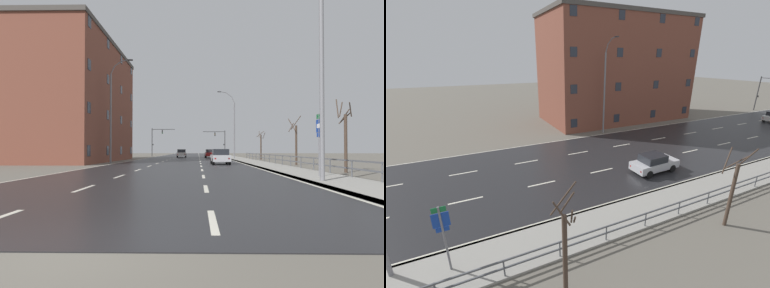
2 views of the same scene
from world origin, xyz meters
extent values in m
cube|color=#666056|center=(0.00, 48.00, -0.06)|extent=(160.00, 160.00, 0.12)
cube|color=#232326|center=(0.00, 60.00, 0.01)|extent=(14.00, 120.00, 0.02)
cube|color=beige|center=(-2.33, 7.40, 0.02)|extent=(0.16, 2.20, 0.01)
cube|color=beige|center=(-2.33, 12.80, 0.02)|extent=(0.16, 2.20, 0.01)
cube|color=beige|center=(-2.33, 18.20, 0.02)|extent=(0.16, 2.20, 0.01)
cube|color=beige|center=(-2.33, 23.60, 0.02)|extent=(0.16, 2.20, 0.01)
cube|color=beige|center=(-2.33, 29.00, 0.02)|extent=(0.16, 2.20, 0.01)
cube|color=beige|center=(-2.33, 34.40, 0.02)|extent=(0.16, 2.20, 0.01)
cube|color=beige|center=(-2.33, 39.80, 0.02)|extent=(0.16, 2.20, 0.01)
cube|color=beige|center=(-2.33, 45.20, 0.02)|extent=(0.16, 2.20, 0.01)
cube|color=beige|center=(-2.33, 50.60, 0.02)|extent=(0.16, 2.20, 0.01)
cube|color=beige|center=(-2.33, 56.00, 0.02)|extent=(0.16, 2.20, 0.01)
cube|color=beige|center=(-2.33, 61.40, 0.02)|extent=(0.16, 2.20, 0.01)
cube|color=beige|center=(-2.33, 66.80, 0.02)|extent=(0.16, 2.20, 0.01)
cube|color=beige|center=(-2.33, 72.20, 0.02)|extent=(0.16, 2.20, 0.01)
cube|color=beige|center=(-2.33, 77.60, 0.02)|extent=(0.16, 2.20, 0.01)
cube|color=beige|center=(-2.33, 83.00, 0.02)|extent=(0.16, 2.20, 0.01)
cube|color=beige|center=(-2.33, 88.40, 0.02)|extent=(0.16, 2.20, 0.01)
cube|color=beige|center=(-2.33, 93.80, 0.02)|extent=(0.16, 2.20, 0.01)
cube|color=beige|center=(-2.33, 99.20, 0.02)|extent=(0.16, 2.20, 0.01)
cube|color=beige|center=(-2.33, 104.60, 0.02)|extent=(0.16, 2.20, 0.01)
cube|color=beige|center=(-2.33, 110.00, 0.02)|extent=(0.16, 2.20, 0.01)
cube|color=beige|center=(-2.33, 115.40, 0.02)|extent=(0.16, 2.20, 0.01)
cube|color=beige|center=(2.33, 2.00, 0.02)|extent=(0.16, 2.20, 0.01)
cube|color=beige|center=(2.33, 7.40, 0.02)|extent=(0.16, 2.20, 0.01)
cube|color=beige|center=(2.33, 12.80, 0.02)|extent=(0.16, 2.20, 0.01)
cube|color=beige|center=(2.33, 18.20, 0.02)|extent=(0.16, 2.20, 0.01)
cube|color=beige|center=(2.33, 23.60, 0.02)|extent=(0.16, 2.20, 0.01)
cube|color=beige|center=(2.33, 29.00, 0.02)|extent=(0.16, 2.20, 0.01)
cube|color=beige|center=(2.33, 34.40, 0.02)|extent=(0.16, 2.20, 0.01)
cube|color=beige|center=(2.33, 39.80, 0.02)|extent=(0.16, 2.20, 0.01)
cube|color=beige|center=(2.33, 45.20, 0.02)|extent=(0.16, 2.20, 0.01)
cube|color=beige|center=(2.33, 50.60, 0.02)|extent=(0.16, 2.20, 0.01)
cube|color=beige|center=(2.33, 56.00, 0.02)|extent=(0.16, 2.20, 0.01)
cube|color=beige|center=(2.33, 61.40, 0.02)|extent=(0.16, 2.20, 0.01)
cube|color=beige|center=(2.33, 66.80, 0.02)|extent=(0.16, 2.20, 0.01)
cube|color=beige|center=(2.33, 72.20, 0.02)|extent=(0.16, 2.20, 0.01)
cube|color=beige|center=(2.33, 77.60, 0.02)|extent=(0.16, 2.20, 0.01)
cube|color=beige|center=(2.33, 83.00, 0.02)|extent=(0.16, 2.20, 0.01)
cube|color=beige|center=(2.33, 88.40, 0.02)|extent=(0.16, 2.20, 0.01)
cube|color=beige|center=(2.33, 93.80, 0.02)|extent=(0.16, 2.20, 0.01)
cube|color=beige|center=(2.33, 99.20, 0.02)|extent=(0.16, 2.20, 0.01)
cube|color=beige|center=(2.33, 104.60, 0.02)|extent=(0.16, 2.20, 0.01)
cube|color=beige|center=(2.33, 110.00, 0.02)|extent=(0.16, 2.20, 0.01)
cube|color=beige|center=(2.33, 115.40, 0.02)|extent=(0.16, 2.20, 0.01)
cube|color=beige|center=(6.85, 60.00, 0.02)|extent=(0.16, 120.00, 0.01)
cube|color=beige|center=(-6.85, 60.00, 0.02)|extent=(0.16, 120.00, 0.01)
cube|color=gray|center=(8.50, 60.00, 0.06)|extent=(3.00, 120.00, 0.12)
cube|color=slate|center=(7.08, 60.00, 0.06)|extent=(0.16, 120.00, 0.12)
cube|color=#515459|center=(9.85, 25.88, 0.95)|extent=(0.06, 39.26, 0.08)
cube|color=#515459|center=(9.85, 25.88, 0.55)|extent=(0.06, 39.26, 0.08)
cylinder|color=#515459|center=(9.85, 8.87, 0.50)|extent=(0.07, 0.07, 1.00)
cylinder|color=#515459|center=(9.85, 11.49, 0.50)|extent=(0.07, 0.07, 1.00)
cylinder|color=#515459|center=(9.85, 14.11, 0.50)|extent=(0.07, 0.07, 1.00)
cylinder|color=#515459|center=(9.85, 16.72, 0.50)|extent=(0.07, 0.07, 1.00)
cylinder|color=#515459|center=(9.85, 19.34, 0.50)|extent=(0.07, 0.07, 1.00)
cylinder|color=#515459|center=(9.85, 21.96, 0.50)|extent=(0.07, 0.07, 1.00)
cylinder|color=#515459|center=(9.85, 24.58, 0.50)|extent=(0.07, 0.07, 1.00)
cylinder|color=#515459|center=(9.85, 27.19, 0.50)|extent=(0.07, 0.07, 1.00)
cylinder|color=#515459|center=(9.85, 29.81, 0.50)|extent=(0.07, 0.07, 1.00)
cylinder|color=#515459|center=(9.85, 32.43, 0.50)|extent=(0.07, 0.07, 1.00)
cylinder|color=#515459|center=(9.85, 35.04, 0.50)|extent=(0.07, 0.07, 1.00)
cylinder|color=#515459|center=(9.85, 37.66, 0.50)|extent=(0.07, 0.07, 1.00)
cylinder|color=#515459|center=(9.85, 40.28, 0.50)|extent=(0.07, 0.07, 1.00)
cylinder|color=#515459|center=(9.85, 42.90, 0.50)|extent=(0.07, 0.07, 1.00)
cylinder|color=#515459|center=(9.85, 45.51, 0.50)|extent=(0.07, 0.07, 1.00)
cylinder|color=slate|center=(7.60, 9.56, 4.72)|extent=(0.20, 0.20, 9.43)
cylinder|color=slate|center=(7.60, 43.25, 4.36)|extent=(0.20, 0.20, 8.73)
cylinder|color=slate|center=(7.38, 43.25, 9.19)|extent=(0.53, 0.11, 0.98)
cylinder|color=slate|center=(6.75, 43.25, 9.95)|extent=(0.90, 0.11, 0.68)
cylinder|color=slate|center=(5.82, 43.25, 10.33)|extent=(1.03, 0.11, 0.29)
cube|color=#333335|center=(5.32, 43.25, 10.37)|extent=(0.56, 0.24, 0.12)
cylinder|color=slate|center=(-7.60, 29.77, 4.95)|extent=(0.20, 0.20, 9.89)
cylinder|color=slate|center=(-7.40, 29.77, 10.33)|extent=(0.51, 0.11, 0.92)
cylinder|color=slate|center=(-6.80, 29.77, 11.04)|extent=(0.85, 0.11, 0.64)
cylinder|color=slate|center=(-5.93, 29.77, 11.40)|extent=(0.97, 0.11, 0.28)
cube|color=#333335|center=(-5.45, 29.77, 11.44)|extent=(0.56, 0.24, 0.12)
cylinder|color=slate|center=(8.40, 11.97, 1.71)|extent=(0.09, 0.09, 3.41)
cube|color=#146633|center=(8.38, 11.97, 3.26)|extent=(0.03, 0.56, 0.24)
cube|color=#143899|center=(8.38, 11.97, 2.76)|extent=(0.03, 0.68, 0.68)
cube|color=white|center=(8.36, 11.97, 2.76)|extent=(0.01, 0.44, 0.22)
cube|color=#143899|center=(8.38, 11.97, 2.29)|extent=(0.03, 0.52, 0.22)
cylinder|color=#38383A|center=(7.90, 63.34, 2.83)|extent=(0.18, 0.18, 5.66)
cylinder|color=#38383A|center=(5.52, 63.34, 5.41)|extent=(4.76, 0.12, 0.12)
cube|color=black|center=(5.76, 63.34, 4.86)|extent=(0.20, 0.28, 0.80)
sphere|color=#2D2D2D|center=(5.76, 63.19, 5.12)|extent=(0.14, 0.14, 0.14)
sphere|color=#F2AD19|center=(5.76, 63.19, 4.86)|extent=(0.14, 0.14, 0.14)
sphere|color=#2D2D2D|center=(5.76, 63.19, 4.60)|extent=(0.14, 0.14, 0.14)
cube|color=black|center=(7.68, 63.29, 2.60)|extent=(0.18, 0.12, 0.32)
cylinder|color=#38383A|center=(-7.90, 63.10, 3.09)|extent=(0.18, 0.18, 6.17)
cylinder|color=#38383A|center=(-5.43, 63.10, 5.92)|extent=(4.95, 0.12, 0.12)
cube|color=black|center=(-5.67, 63.10, 5.37)|extent=(0.20, 0.28, 0.80)
sphere|color=#2D2D2D|center=(-5.67, 62.95, 5.63)|extent=(0.14, 0.14, 0.14)
sphere|color=#2D2D2D|center=(-5.67, 62.95, 5.37)|extent=(0.14, 0.14, 0.14)
sphere|color=green|center=(-5.67, 62.95, 5.11)|extent=(0.14, 0.14, 0.14)
cube|color=black|center=(-7.68, 63.05, 2.60)|extent=(0.18, 0.12, 0.32)
cube|color=#B7B7BC|center=(4.33, 27.62, 0.65)|extent=(1.85, 4.14, 0.64)
cube|color=black|center=(4.33, 27.37, 1.27)|extent=(1.60, 2.03, 0.60)
cube|color=slate|center=(4.31, 28.32, 1.25)|extent=(1.41, 0.11, 0.51)
cylinder|color=black|center=(5.11, 28.91, 0.33)|extent=(0.23, 0.66, 0.66)
cylinder|color=black|center=(3.49, 28.87, 0.33)|extent=(0.23, 0.66, 0.66)
cylinder|color=black|center=(5.16, 26.37, 0.33)|extent=(0.23, 0.66, 0.66)
cylinder|color=black|center=(3.55, 26.33, 0.33)|extent=(0.23, 0.66, 0.66)
cube|color=red|center=(3.71, 25.58, 0.65)|extent=(0.16, 0.04, 0.14)
cube|color=red|center=(5.03, 25.61, 0.65)|extent=(0.16, 0.04, 0.14)
cube|color=silver|center=(-1.14, 56.64, 0.65)|extent=(1.87, 4.15, 0.64)
cube|color=black|center=(-1.14, 56.39, 1.27)|extent=(1.61, 2.04, 0.60)
cube|color=slate|center=(-1.16, 57.34, 1.25)|extent=(1.41, 0.12, 0.51)
cylinder|color=black|center=(-0.37, 57.93, 0.33)|extent=(0.24, 0.67, 0.66)
cylinder|color=black|center=(-1.99, 57.89, 0.33)|extent=(0.24, 0.67, 0.66)
cylinder|color=black|center=(-0.30, 55.39, 0.33)|extent=(0.24, 0.67, 0.66)
cylinder|color=black|center=(-1.92, 55.35, 0.33)|extent=(0.24, 0.67, 0.66)
cube|color=red|center=(-1.75, 54.59, 0.65)|extent=(0.16, 0.04, 0.14)
cube|color=red|center=(-0.43, 54.63, 0.65)|extent=(0.16, 0.04, 0.14)
cube|color=maroon|center=(4.30, 53.68, 0.65)|extent=(1.91, 4.16, 0.64)
cube|color=black|center=(4.31, 53.43, 1.27)|extent=(1.63, 2.06, 0.60)
cube|color=slate|center=(4.27, 54.38, 1.25)|extent=(1.41, 0.13, 0.51)
cylinder|color=black|center=(5.06, 54.98, 0.33)|extent=(0.24, 0.67, 0.66)
cylinder|color=black|center=(3.44, 54.92, 0.33)|extent=(0.24, 0.67, 0.66)
cylinder|color=black|center=(5.15, 52.44, 0.33)|extent=(0.24, 0.67, 0.66)
cylinder|color=black|center=(3.53, 52.38, 0.33)|extent=(0.24, 0.67, 0.66)
cube|color=red|center=(3.71, 51.62, 0.65)|extent=(0.16, 0.05, 0.14)
cube|color=red|center=(5.03, 51.67, 0.65)|extent=(0.16, 0.05, 0.14)
cube|color=brown|center=(-14.29, 35.85, 7.40)|extent=(11.09, 21.89, 14.80)
cube|color=#4C4742|center=(-14.29, 35.85, 15.05)|extent=(11.31, 22.33, 0.50)
cube|color=#282D38|center=(-8.73, 26.11, 1.40)|extent=(0.04, 0.90, 1.10)
cube|color=#282D38|center=(-8.73, 32.60, 1.40)|extent=(0.04, 0.90, 1.10)
cube|color=#282D38|center=(-8.73, 39.10, 1.40)|extent=(0.04, 0.90, 1.10)
cube|color=#282D38|center=(-8.73, 45.60, 1.40)|extent=(0.04, 0.90, 1.10)
cube|color=#282D38|center=(-8.73, 26.11, 5.67)|extent=(0.04, 0.90, 1.10)
cube|color=#282D38|center=(-8.73, 32.60, 5.67)|extent=(0.04, 0.90, 1.10)
cube|color=#282D38|center=(-8.73, 39.10, 5.67)|extent=(0.04, 0.90, 1.10)
cube|color=#282D38|center=(-8.73, 45.60, 5.67)|extent=(0.04, 0.90, 1.10)
cube|color=#282D38|center=(-8.73, 26.11, 9.93)|extent=(0.04, 0.90, 1.10)
cube|color=#282D38|center=(-8.73, 32.60, 9.93)|extent=(0.04, 0.90, 1.10)
cube|color=#282D38|center=(-8.73, 39.10, 9.93)|extent=(0.04, 0.90, 1.10)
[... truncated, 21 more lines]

